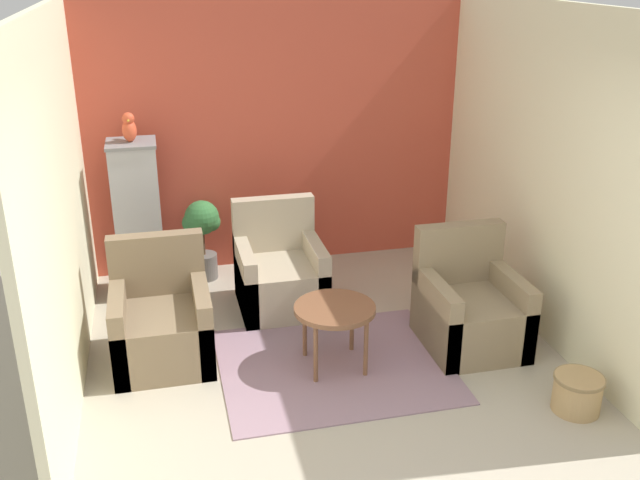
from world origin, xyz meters
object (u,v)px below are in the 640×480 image
object	(u,v)px
parrot	(129,128)
wicker_basket	(577,392)
armchair_middle	(280,275)
birdcage	(139,222)
coffee_table	(335,313)
armchair_right	(470,311)
potted_plant	(202,230)
armchair_left	(162,324)

from	to	relation	value
parrot	wicker_basket	world-z (taller)	parrot
armchair_middle	wicker_basket	distance (m)	2.78
armchair_middle	wicker_basket	bearing A→B (deg)	-50.08
birdcage	parrot	size ratio (longest dim) A/B	5.44
armchair_middle	coffee_table	bearing A→B (deg)	-78.77
armchair_right	parrot	distance (m)	3.41
armchair_middle	potted_plant	size ratio (longest dim) A/B	1.18
coffee_table	armchair_left	distance (m)	1.41
armchair_middle	parrot	xyz separation A→B (m)	(-1.24, 0.62, 1.31)
armchair_right	parrot	xyz separation A→B (m)	(-2.66, 1.68, 1.31)
parrot	armchair_right	bearing A→B (deg)	-32.32
armchair_right	birdcage	distance (m)	3.17
birdcage	potted_plant	size ratio (longest dim) A/B	1.82
armchair_left	armchair_right	distance (m)	2.54
coffee_table	armchair_middle	size ratio (longest dim) A/B	0.66
armchair_left	armchair_right	xyz separation A→B (m)	(2.51, -0.35, 0.00)
birdcage	wicker_basket	distance (m)	4.12
armchair_right	coffee_table	bearing A→B (deg)	-175.72
coffee_table	wicker_basket	bearing A→B (deg)	-32.22
birdcage	parrot	bearing A→B (deg)	90.00
armchair_left	armchair_right	bearing A→B (deg)	-8.01
wicker_basket	parrot	bearing A→B (deg)	137.70
armchair_right	armchair_middle	bearing A→B (deg)	143.16
potted_plant	armchair_middle	bearing A→B (deg)	-51.00
armchair_right	potted_plant	world-z (taller)	armchair_right
wicker_basket	armchair_left	bearing A→B (deg)	153.70
parrot	armchair_left	bearing A→B (deg)	-83.83
armchair_right	parrot	bearing A→B (deg)	147.68
coffee_table	armchair_middle	world-z (taller)	armchair_middle
coffee_table	armchair_left	bearing A→B (deg)	161.51
armchair_right	armchair_middle	xyz separation A→B (m)	(-1.42, 1.06, 0.00)
armchair_right	armchair_middle	distance (m)	1.77
parrot	potted_plant	world-z (taller)	parrot
parrot	wicker_basket	size ratio (longest dim) A/B	0.77
armchair_left	armchair_middle	size ratio (longest dim) A/B	1.00
armchair_middle	wicker_basket	world-z (taller)	armchair_middle
armchair_right	birdcage	bearing A→B (deg)	147.72
coffee_table	parrot	size ratio (longest dim) A/B	2.33
armchair_left	birdcage	distance (m)	1.40
armchair_right	birdcage	size ratio (longest dim) A/B	0.65
wicker_basket	armchair_right	bearing A→B (deg)	108.88
coffee_table	armchair_right	xyz separation A→B (m)	(1.19, 0.09, -0.17)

